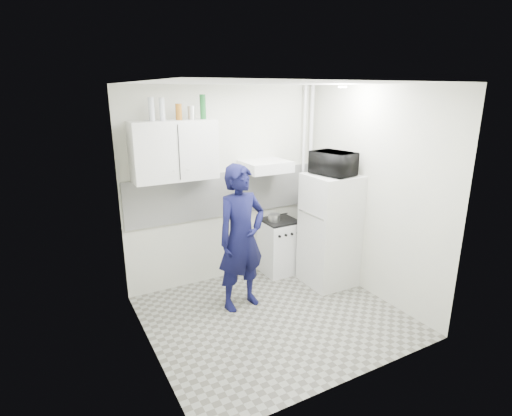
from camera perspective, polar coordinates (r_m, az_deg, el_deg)
floor at (r=4.83m, az=2.59°, el=-15.16°), size 2.80×2.80×0.00m
ceiling at (r=4.12m, az=3.07°, el=17.40°), size 2.80×2.80×0.00m
wall_back at (r=5.36m, az=-4.18°, el=3.14°), size 2.80×0.00×2.80m
wall_left at (r=3.79m, az=-15.60°, el=-3.12°), size 0.00×2.60×2.60m
wall_right at (r=5.14m, az=16.25°, el=1.94°), size 0.00×2.60×2.60m
person at (r=4.68m, az=-2.11°, el=-4.31°), size 0.69×0.51×1.75m
stove at (r=5.74m, az=3.31°, el=-5.56°), size 0.48×0.48×0.76m
fridge at (r=5.39m, az=10.49°, el=-3.13°), size 0.63×0.63×1.50m
stove_top at (r=5.61m, az=3.38°, el=-1.81°), size 0.46×0.46×0.03m
saucepan at (r=5.55m, az=2.60°, el=-1.35°), size 0.17×0.17×0.09m
microwave at (r=5.16m, az=11.01°, el=6.29°), size 0.59×0.46×0.30m
bottle_b at (r=4.73m, az=-14.73°, el=13.50°), size 0.07×0.07×0.26m
bottle_c at (r=4.76m, az=-13.27°, el=13.57°), size 0.06×0.06×0.25m
canister_a at (r=4.82m, az=-10.98°, el=13.34°), size 0.07×0.07×0.19m
canister_b at (r=4.87m, az=-9.25°, el=13.27°), size 0.08×0.08×0.16m
bottle_e at (r=4.92m, az=-7.60°, el=14.13°), size 0.07×0.07×0.29m
upper_cabinet at (r=4.84m, az=-11.61°, el=8.03°), size 1.00×0.35×0.70m
range_hood at (r=5.29m, az=1.36°, el=5.99°), size 0.60×0.50×0.14m
backsplash at (r=5.37m, az=-4.09°, el=2.07°), size 2.74×0.03×0.60m
pipe_a at (r=5.94m, az=7.64°, el=4.35°), size 0.05×0.05×2.60m
pipe_b at (r=5.87m, az=6.70°, el=4.24°), size 0.04×0.04×2.60m
ceiling_spot_fixture at (r=4.87m, az=12.27°, el=16.56°), size 0.10×0.10×0.02m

